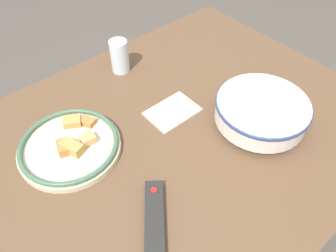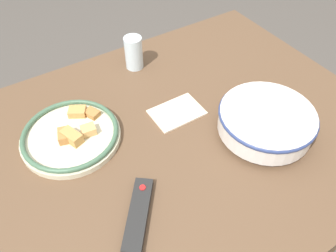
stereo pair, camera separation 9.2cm
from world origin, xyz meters
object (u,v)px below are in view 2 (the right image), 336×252
object	(u,v)px
noodle_bowl	(266,121)
tv_remote	(138,214)
food_plate	(71,135)
drinking_glass	(134,53)

from	to	relation	value
noodle_bowl	tv_remote	bearing A→B (deg)	5.62
food_plate	tv_remote	world-z (taller)	food_plate
food_plate	drinking_glass	bearing A→B (deg)	-146.63
noodle_bowl	drinking_glass	size ratio (longest dim) A/B	2.36
food_plate	drinking_glass	world-z (taller)	drinking_glass
food_plate	tv_remote	size ratio (longest dim) A/B	1.60
food_plate	tv_remote	bearing A→B (deg)	98.31
noodle_bowl	food_plate	xyz separation A→B (m)	(0.48, -0.27, -0.03)
food_plate	noodle_bowl	bearing A→B (deg)	150.55
drinking_glass	tv_remote	bearing A→B (deg)	62.81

